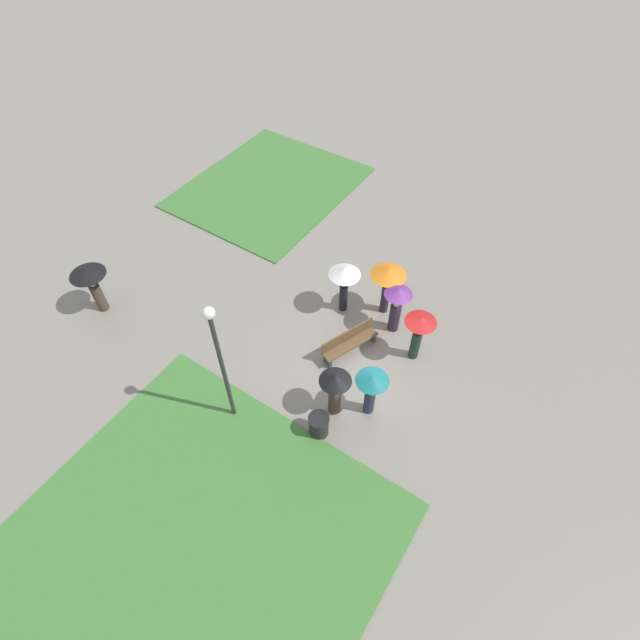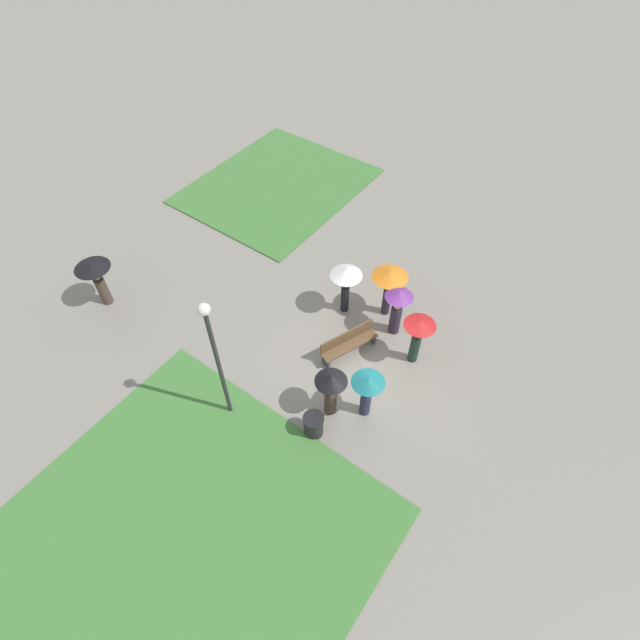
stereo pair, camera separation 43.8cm
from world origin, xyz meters
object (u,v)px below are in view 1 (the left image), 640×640
object	(u,v)px
crowd_person_red	(419,329)
crowd_person_white	(344,278)
trash_bin	(319,425)
lone_walker_far_path	(91,280)
crowd_person_teal	(371,387)
crowd_person_purple	(397,303)
crowd_person_black	(335,387)
crowd_person_orange	(388,278)
park_bench	(349,341)
lamp_post	(219,354)

from	to	relation	value
crowd_person_red	crowd_person_white	bearing A→B (deg)	50.88
trash_bin	lone_walker_far_path	distance (m)	9.04
crowd_person_teal	crowd_person_purple	size ratio (longest dim) A/B	0.93
trash_bin	crowd_person_purple	size ratio (longest dim) A/B	0.41
trash_bin	lone_walker_far_path	xyz separation A→B (m)	(-0.19, 8.99, 0.98)
trash_bin	crowd_person_black	bearing A→B (deg)	2.24
trash_bin	crowd_person_orange	bearing A→B (deg)	8.06
park_bench	lamp_post	world-z (taller)	lamp_post
lamp_post	crowd_person_white	bearing A→B (deg)	-4.94
park_bench	trash_bin	xyz separation A→B (m)	(-3.00, -0.83, -0.08)
crowd_person_red	crowd_person_orange	xyz separation A→B (m)	(1.22, 1.76, 0.23)
crowd_person_purple	park_bench	bearing A→B (deg)	48.96
crowd_person_red	crowd_person_purple	world-z (taller)	crowd_person_purple
crowd_person_teal	crowd_person_red	world-z (taller)	crowd_person_red
crowd_person_black	crowd_person_red	size ratio (longest dim) A/B	0.94
crowd_person_red	lone_walker_far_path	bearing A→B (deg)	82.75
crowd_person_orange	park_bench	bearing A→B (deg)	15.55
trash_bin	lone_walker_far_path	bearing A→B (deg)	91.18
crowd_person_black	crowd_person_purple	distance (m)	3.77
crowd_person_teal	crowd_person_purple	xyz separation A→B (m)	(3.22, 0.90, 0.01)
park_bench	crowd_person_teal	xyz separation A→B (m)	(-1.57, -1.65, 0.78)
crowd_person_black	crowd_person_purple	xyz separation A→B (m)	(3.77, 0.04, 0.05)
trash_bin	lone_walker_far_path	size ratio (longest dim) A/B	0.42
park_bench	crowd_person_white	distance (m)	2.13
crowd_person_white	crowd_person_black	bearing A→B (deg)	-162.64
crowd_person_red	crowd_person_purple	size ratio (longest dim) A/B	0.99
crowd_person_black	crowd_person_teal	bearing A→B (deg)	-163.38
crowd_person_purple	lone_walker_far_path	xyz separation A→B (m)	(-4.84, 8.92, 0.11)
crowd_person_orange	lone_walker_far_path	bearing A→B (deg)	-38.93
park_bench	crowd_person_red	xyz separation A→B (m)	(0.98, -1.86, 0.87)
trash_bin	crowd_person_teal	distance (m)	1.87
crowd_person_white	crowd_person_orange	bearing A→B (deg)	-70.08
lamp_post	crowd_person_red	world-z (taller)	lamp_post
crowd_person_black	crowd_person_white	distance (m)	4.08
crowd_person_black	crowd_person_red	distance (m)	3.28
crowd_person_black	lone_walker_far_path	world-z (taller)	lone_walker_far_path
crowd_person_red	lamp_post	bearing A→B (deg)	114.86
crowd_person_orange	crowd_person_teal	bearing A→B (deg)	40.45
park_bench	trash_bin	distance (m)	3.12
lamp_post	crowd_person_red	distance (m)	6.20
lamp_post	crowd_person_white	distance (m)	5.58
crowd_person_red	crowd_person_purple	distance (m)	1.29
crowd_person_orange	crowd_person_purple	size ratio (longest dim) A/B	1.03
lone_walker_far_path	crowd_person_teal	bearing A→B (deg)	-24.97
crowd_person_white	crowd_person_purple	size ratio (longest dim) A/B	1.01
lamp_post	lone_walker_far_path	distance (m)	6.80
crowd_person_red	crowd_person_teal	bearing A→B (deg)	145.61
crowd_person_red	crowd_person_black	bearing A→B (deg)	131.23
crowd_person_teal	trash_bin	bearing A→B (deg)	86.18
crowd_person_purple	lone_walker_far_path	bearing A→B (deg)	12.06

